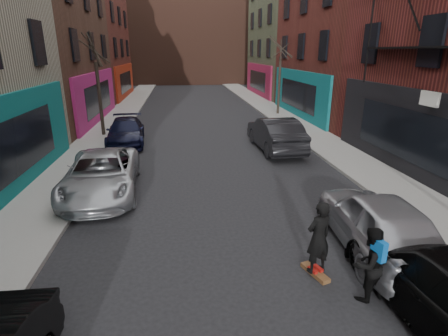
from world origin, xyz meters
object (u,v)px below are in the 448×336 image
object	(u,v)px
parked_right_mid	(445,284)
parked_right_far	(378,222)
tree_left_far	(98,79)
pedestrian	(369,264)
parked_right_end	(275,134)
parked_left_end	(126,132)
parked_left_far	(102,174)
tree_right_far	(280,69)
skateboard	(315,272)
skateboarder	(318,237)

from	to	relation	value
parked_right_mid	parked_right_far	distance (m)	2.35
tree_left_far	pedestrian	size ratio (longest dim) A/B	4.06
parked_right_mid	parked_right_end	distance (m)	12.11
parked_right_mid	parked_left_end	bearing A→B (deg)	-61.77
tree_left_far	parked_right_far	distance (m)	16.99
parked_left_far	pedestrian	bearing A→B (deg)	-48.64
parked_left_far	parked_left_end	distance (m)	7.17
parked_right_end	pedestrian	distance (m)	11.52
parked_left_far	parked_right_end	distance (m)	9.14
parked_right_end	tree_right_far	bearing A→B (deg)	-108.55
tree_left_far	skateboard	xyz separation A→B (m)	(7.51, -14.72, -3.33)
parked_left_end	skateboarder	size ratio (longest dim) A/B	2.75
parked_right_mid	pedestrian	bearing A→B (deg)	-29.41
tree_right_far	skateboarder	distance (m)	21.45
skateboarder	parked_right_end	bearing A→B (deg)	-118.22
tree_left_far	parked_left_end	distance (m)	3.69
parked_right_far	pedestrian	xyz separation A→B (m)	(-1.17, -1.70, 0.01)
parked_right_mid	parked_right_end	world-z (taller)	parked_right_end
parked_right_far	tree_right_far	bearing A→B (deg)	-93.78
tree_left_far	tree_right_far	bearing A→B (deg)	25.82
parked_right_mid	skateboard	distance (m)	2.52
parked_right_far	parked_right_end	xyz separation A→B (m)	(0.00, 9.76, 0.05)
parked_right_far	skateboarder	distance (m)	2.06
skateboard	tree_left_far	bearing A→B (deg)	98.93
tree_left_far	pedestrian	world-z (taller)	tree_left_far
parked_left_end	parked_right_mid	xyz separation A→B (m)	(7.80, -14.31, 0.03)
skateboarder	pedestrian	bearing A→B (deg)	110.90
skateboarder	skateboard	bearing A→B (deg)	180.00
parked_left_end	parked_right_far	size ratio (longest dim) A/B	1.01
skateboard	skateboarder	size ratio (longest dim) A/B	0.47
tree_left_far	parked_left_far	bearing A→B (deg)	-79.24
parked_left_end	parked_right_end	size ratio (longest dim) A/B	0.92
parked_right_end	skateboard	xyz separation A→B (m)	(-1.89, -10.57, -0.80)
parked_right_far	pedestrian	world-z (taller)	pedestrian
parked_right_far	pedestrian	distance (m)	2.07
parked_right_mid	tree_left_far	bearing A→B (deg)	-60.34
tree_left_far	parked_right_mid	distance (m)	18.97
tree_right_far	parked_right_mid	size ratio (longest dim) A/B	1.39
skateboarder	pedestrian	size ratio (longest dim) A/B	1.07
tree_right_far	parked_right_end	distance (m)	10.92
parked_right_mid	skateboard	bearing A→B (deg)	-39.53
parked_right_far	tree_left_far	bearing A→B (deg)	-51.16
parked_right_end	skateboarder	bearing A→B (deg)	77.79
tree_right_far	parked_left_end	size ratio (longest dim) A/B	1.44
tree_right_far	skateboard	bearing A→B (deg)	-103.27
skateboard	skateboarder	distance (m)	0.91
skateboard	tree_right_far	bearing A→B (deg)	58.63
parked_right_end	skateboard	distance (m)	10.77
parked_left_end	parked_right_end	bearing A→B (deg)	-20.19
parked_right_far	skateboard	bearing A→B (deg)	28.13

